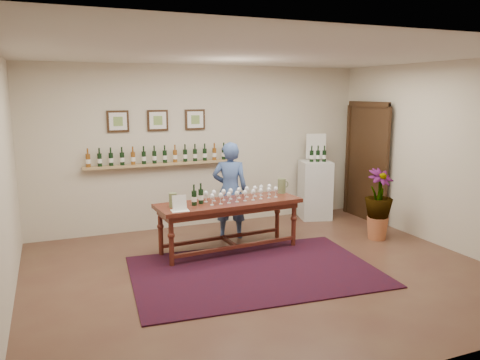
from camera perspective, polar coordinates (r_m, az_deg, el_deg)
name	(u,v)px	position (r m, az deg, el deg)	size (l,w,h in m)	color
ground	(263,272)	(6.32, 2.81, -11.11)	(6.00, 6.00, 0.00)	#4E2B22
room_shell	(326,161)	(8.61, 10.39, 2.31)	(6.00, 6.00, 6.00)	beige
rug	(255,271)	(6.30, 1.82, -11.06)	(3.18, 2.12, 0.02)	#4A0D14
tasting_table	(229,209)	(6.92, -1.34, -3.52)	(2.20, 0.84, 0.76)	#3F1C0F
table_glasses	(242,194)	(6.98, 0.26, -1.70)	(1.25, 0.29, 0.17)	white
table_bottles	(197,195)	(6.68, -5.21, -1.78)	(0.27, 0.15, 0.29)	black
pitcher_left	(173,200)	(6.57, -8.19, -2.45)	(0.13, 0.13, 0.20)	#626E44
pitcher_right	(282,186)	(7.44, 5.11, -0.72)	(0.15, 0.15, 0.23)	#626E44
menu_card	(179,203)	(6.38, -7.40, -2.78)	(0.23, 0.17, 0.21)	white
display_pedestal	(315,190)	(8.88, 9.13, -1.19)	(0.54, 0.54, 1.08)	silver
pedestal_bottles	(318,154)	(8.72, 9.48, 3.12)	(0.28, 0.08, 0.28)	black
info_sign	(316,146)	(8.93, 9.24, 4.08)	(0.38, 0.02, 0.52)	white
potted_plant	(378,204)	(7.81, 16.53, -2.86)	(0.58, 0.58, 0.99)	#B3633B
person	(230,190)	(7.55, -1.22, -1.26)	(0.57, 0.38, 1.57)	#3D5690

